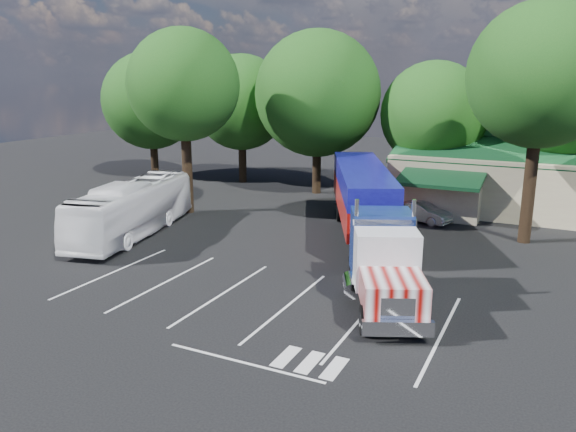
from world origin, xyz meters
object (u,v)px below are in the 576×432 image
at_px(tour_bus, 133,209).
at_px(silver_sedan, 421,212).
at_px(semi_truck, 367,206).
at_px(bicycle, 352,225).
at_px(woman, 363,253).

xyz_separation_m(tour_bus, silver_sedan, (15.09, 10.75, -0.95)).
distance_m(tour_bus, silver_sedan, 18.55).
xyz_separation_m(semi_truck, tour_bus, (-13.71, -3.28, -0.89)).
xyz_separation_m(bicycle, silver_sedan, (3.20, 4.53, 0.19)).
bearing_deg(bicycle, silver_sedan, 62.38).
height_order(bicycle, silver_sedan, silver_sedan).
distance_m(woman, tour_bus, 14.62).
bearing_deg(silver_sedan, woman, -164.25).
distance_m(semi_truck, tour_bus, 14.12).
xyz_separation_m(bicycle, tour_bus, (-11.89, -6.22, 1.14)).
height_order(bicycle, tour_bus, tour_bus).
height_order(semi_truck, woman, semi_truck).
height_order(semi_truck, tour_bus, semi_truck).
bearing_deg(semi_truck, bicycle, 97.56).
height_order(semi_truck, silver_sedan, semi_truck).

